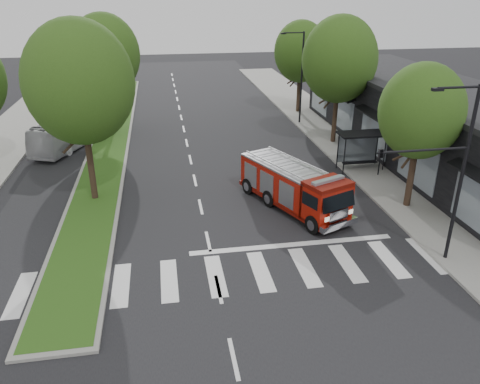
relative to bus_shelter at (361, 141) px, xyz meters
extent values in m
plane|color=black|center=(-11.20, -8.15, -2.04)|extent=(140.00, 140.00, 0.00)
cube|color=gray|center=(1.30, 1.85, -1.96)|extent=(5.00, 80.00, 0.15)
cube|color=gray|center=(-17.20, 9.85, -1.97)|extent=(3.00, 50.00, 0.14)
cube|color=#254F16|center=(-17.20, 9.85, -1.89)|extent=(2.60, 49.50, 0.02)
cube|color=black|center=(5.80, 1.85, 0.46)|extent=(8.00, 30.00, 5.00)
cylinder|color=black|center=(-1.40, -0.75, -0.79)|extent=(0.08, 0.08, 2.50)
cylinder|color=black|center=(1.40, -0.75, -0.79)|extent=(0.08, 0.08, 2.50)
cylinder|color=black|center=(-1.40, 0.45, -0.79)|extent=(0.08, 0.08, 2.50)
cylinder|color=black|center=(1.40, 0.45, -0.79)|extent=(0.08, 0.08, 2.50)
cube|color=black|center=(0.00, -0.15, 0.51)|extent=(3.20, 1.60, 0.12)
cube|color=#8C99A5|center=(0.00, 0.55, -0.74)|extent=(2.80, 0.04, 1.80)
cube|color=black|center=(0.00, -0.15, -1.49)|extent=(2.40, 0.40, 0.08)
cylinder|color=black|center=(0.30, -6.15, -0.17)|extent=(0.36, 0.36, 3.74)
ellipsoid|color=#1E380F|center=(0.30, -6.15, 3.49)|extent=(4.40, 4.40, 5.06)
cylinder|color=black|center=(0.30, 5.85, 0.16)|extent=(0.36, 0.36, 4.40)
ellipsoid|color=#1E380F|center=(0.30, 5.85, 4.46)|extent=(5.60, 5.60, 6.44)
cylinder|color=black|center=(0.30, 15.85, -0.06)|extent=(0.36, 0.36, 3.96)
ellipsoid|color=#1E380F|center=(0.30, 15.85, 3.81)|extent=(5.00, 5.00, 5.75)
cylinder|color=black|center=(-17.20, -2.15, 0.27)|extent=(0.36, 0.36, 4.62)
ellipsoid|color=#1E380F|center=(-17.20, -2.15, 4.79)|extent=(5.80, 5.80, 6.67)
cylinder|color=black|center=(-17.20, 11.85, 0.16)|extent=(0.36, 0.36, 4.40)
ellipsoid|color=#1E380F|center=(-17.20, 11.85, 4.46)|extent=(5.60, 5.60, 6.44)
cylinder|color=black|center=(-0.70, -11.65, 1.96)|extent=(0.16, 0.16, 8.00)
cylinder|color=black|center=(-1.60, -11.65, 5.86)|extent=(1.80, 0.10, 0.10)
cube|color=black|center=(-2.50, -11.65, 5.81)|extent=(0.45, 0.20, 0.12)
cylinder|color=black|center=(-2.70, -11.65, 3.36)|extent=(4.00, 0.10, 0.10)
imported|color=black|center=(-4.50, -11.65, 2.96)|extent=(0.18, 0.22, 1.10)
cylinder|color=black|center=(-0.70, 11.85, 1.96)|extent=(0.16, 0.16, 8.00)
cylinder|color=black|center=(-1.60, 11.85, 5.86)|extent=(1.80, 0.10, 0.10)
cube|color=black|center=(-2.50, 11.85, 5.81)|extent=(0.45, 0.20, 0.12)
cube|color=#5E0C05|center=(-6.11, -5.01, -1.59)|extent=(4.97, 7.76, 0.22)
cube|color=#911207|center=(-6.39, -4.35, -0.66)|extent=(4.28, 6.12, 1.78)
cube|color=#911207|center=(-5.03, -7.55, -0.66)|extent=(2.68, 2.35, 1.87)
cube|color=#B2B2B7|center=(-6.39, -4.35, 0.28)|extent=(4.28, 6.12, 0.11)
cylinder|color=#B2B2B7|center=(-7.13, -4.66, 0.46)|extent=(2.17, 4.96, 0.09)
cylinder|color=#B2B2B7|center=(-5.65, -4.04, 0.46)|extent=(2.17, 4.96, 0.09)
cube|color=silver|center=(-4.63, -8.49, -1.50)|extent=(2.25, 1.19, 0.31)
cube|color=#8C99A5|center=(-5.03, -7.55, 0.55)|extent=(1.93, 1.05, 0.16)
cylinder|color=black|center=(-5.87, -8.20, -1.55)|extent=(0.67, 1.02, 0.98)
cylinder|color=black|center=(-3.99, -7.39, -1.55)|extent=(0.67, 1.02, 0.98)
cylinder|color=black|center=(-7.33, -4.75, -1.55)|extent=(0.67, 1.02, 0.98)
cylinder|color=black|center=(-5.45, -3.95, -1.55)|extent=(0.67, 1.02, 0.98)
cylinder|color=black|center=(-8.17, -2.78, -1.55)|extent=(0.67, 1.02, 0.98)
cylinder|color=black|center=(-6.28, -1.98, -1.55)|extent=(0.67, 1.02, 0.98)
imported|color=#B2B2B7|center=(-19.95, 8.77, -0.78)|extent=(5.29, 9.15, 2.51)
camera|label=1|loc=(-13.04, -28.13, 9.45)|focal=35.00mm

